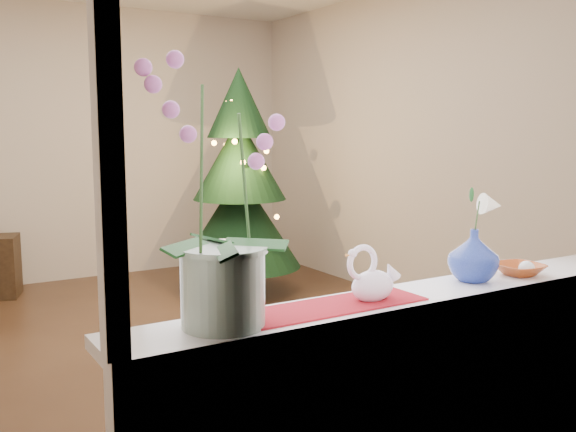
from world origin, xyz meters
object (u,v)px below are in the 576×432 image
Objects in this scene: orchid_pot at (222,193)px; swan at (373,274)px; paperweight at (527,269)px; xmas_tree at (240,182)px; blue_vase at (474,251)px; amber_dish at (519,270)px.

orchid_pot is 3.59× the size of swan.
xmas_tree reaches higher than paperweight.
xmas_tree is (0.84, 3.54, -0.02)m from blue_vase.
orchid_pot reaches higher than swan.
swan is 0.50m from blue_vase.
orchid_pot is at bearing -179.16° from blue_vase.
orchid_pot is at bearing -117.91° from xmas_tree.
blue_vase is at bearing 164.95° from paperweight.
orchid_pot reaches higher than paperweight.
orchid_pot reaches higher than amber_dish.
swan is at bearing -177.13° from blue_vase.
swan is 3.81m from xmas_tree.
blue_vase is at bearing 174.19° from amber_dish.
xmas_tree is at bearing 62.09° from orchid_pot.
swan reaches higher than amber_dish.
paperweight is 0.03× the size of xmas_tree.
xmas_tree is at bearing 80.28° from amber_dish.
orchid_pot is at bearing 179.63° from amber_dish.
blue_vase reaches higher than swan.
swan is 0.95× the size of blue_vase.
xmas_tree reaches higher than amber_dish.
orchid_pot is 0.62m from swan.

